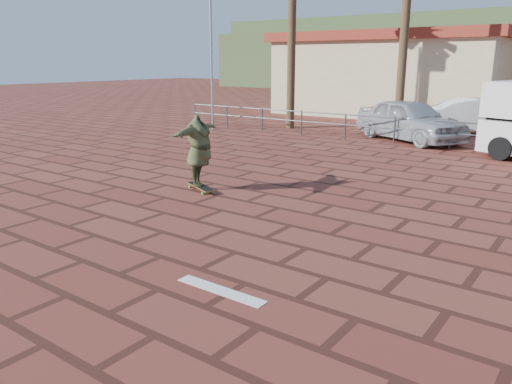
% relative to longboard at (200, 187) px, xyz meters
% --- Properties ---
extents(ground, '(120.00, 120.00, 0.00)m').
position_rel_longboard_xyz_m(ground, '(3.15, -2.62, -0.09)').
color(ground, brown).
rests_on(ground, ground).
extents(paint_stripe, '(1.40, 0.22, 0.01)m').
position_rel_longboard_xyz_m(paint_stripe, '(3.85, -3.82, -0.09)').
color(paint_stripe, white).
rests_on(paint_stripe, ground).
extents(guardrail, '(24.06, 0.06, 1.00)m').
position_rel_longboard_xyz_m(guardrail, '(3.15, 9.38, 0.59)').
color(guardrail, '#47494F').
rests_on(guardrail, ground).
extents(flagpole, '(1.30, 0.10, 8.00)m').
position_rel_longboard_xyz_m(flagpole, '(-6.73, 8.38, 4.55)').
color(flagpole, gray).
rests_on(flagpole, ground).
extents(building_west, '(12.60, 7.60, 4.50)m').
position_rel_longboard_xyz_m(building_west, '(-2.85, 19.38, 2.19)').
color(building_west, beige).
rests_on(building_west, ground).
extents(hill_back, '(35.00, 14.00, 8.00)m').
position_rel_longboard_xyz_m(hill_back, '(-18.85, 53.38, 3.91)').
color(hill_back, '#384C28').
rests_on(hill_back, ground).
extents(longboard, '(1.11, 0.66, 0.11)m').
position_rel_longboard_xyz_m(longboard, '(0.00, 0.00, 0.00)').
color(longboard, olive).
rests_on(longboard, ground).
extents(skateboarder, '(1.17, 2.16, 1.69)m').
position_rel_longboard_xyz_m(skateboarder, '(0.00, -0.00, 0.87)').
color(skateboarder, '#444A28').
rests_on(skateboarder, longboard).
extents(car_silver, '(5.03, 3.86, 1.60)m').
position_rel_longboard_xyz_m(car_silver, '(1.34, 10.38, 0.71)').
color(car_silver, '#A9ACB0').
rests_on(car_silver, ground).
extents(car_white, '(4.72, 3.43, 1.48)m').
position_rel_longboard_xyz_m(car_white, '(3.18, 13.81, 0.65)').
color(car_white, silver).
rests_on(car_white, ground).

